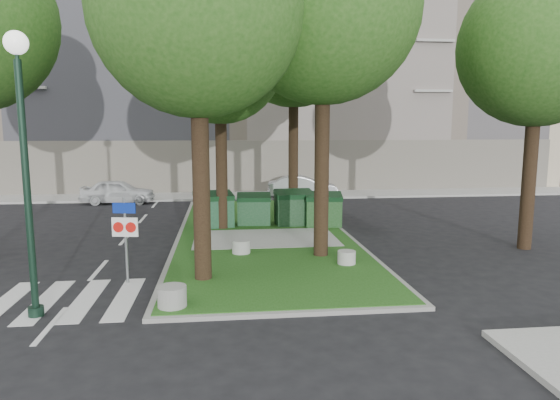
{
  "coord_description": "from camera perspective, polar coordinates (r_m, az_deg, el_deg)",
  "views": [
    {
      "loc": [
        -0.94,
        -10.19,
        4.03
      ],
      "look_at": [
        0.62,
        3.47,
        2.0
      ],
      "focal_mm": 32.0,
      "sensor_mm": 36.0,
      "label": 1
    }
  ],
  "objects": [
    {
      "name": "ground",
      "position": [
        11.0,
        -1.19,
        -13.1
      ],
      "size": [
        120.0,
        120.0,
        0.0
      ],
      "primitive_type": "plane",
      "color": "black",
      "rests_on": "ground"
    },
    {
      "name": "median_island",
      "position": [
        18.67,
        -1.96,
        -3.87
      ],
      "size": [
        6.0,
        16.0,
        0.12
      ],
      "primitive_type": "cube",
      "color": "#1F4F16",
      "rests_on": "ground"
    },
    {
      "name": "median_kerb",
      "position": [
        18.68,
        -1.96,
        -3.9
      ],
      "size": [
        6.3,
        16.3,
        0.1
      ],
      "primitive_type": "cube",
      "color": "gray",
      "rests_on": "ground"
    },
    {
      "name": "building_sidewalk",
      "position": [
        28.98,
        -4.6,
        0.51
      ],
      "size": [
        42.0,
        3.0,
        0.12
      ],
      "primitive_type": "cube",
      "color": "#999993",
      "rests_on": "ground"
    },
    {
      "name": "zebra_crossing",
      "position": [
        12.68,
        -19.3,
        -10.6
      ],
      "size": [
        5.0,
        3.0,
        0.01
      ],
      "primitive_type": "cube",
      "color": "silver",
      "rests_on": "ground"
    },
    {
      "name": "apartment_building",
      "position": [
        36.42,
        -5.18,
        14.64
      ],
      "size": [
        41.0,
        12.0,
        16.0
      ],
      "primitive_type": "cube",
      "color": "tan",
      "rests_on": "ground"
    },
    {
      "name": "tree_median_mid",
      "position": [
        19.47,
        -6.66,
        17.06
      ],
      "size": [
        4.8,
        4.8,
        9.99
      ],
      "color": "black",
      "rests_on": "ground"
    },
    {
      "name": "tree_median_far",
      "position": [
        22.89,
        1.8,
        19.21
      ],
      "size": [
        5.8,
        5.8,
        11.93
      ],
      "color": "black",
      "rests_on": "ground"
    },
    {
      "name": "tree_street_right",
      "position": [
        18.49,
        27.69,
        16.66
      ],
      "size": [
        5.0,
        5.0,
        10.06
      ],
      "color": "black",
      "rests_on": "ground"
    },
    {
      "name": "dumpster_a",
      "position": [
        19.76,
        -7.59,
        -1.12
      ],
      "size": [
        1.68,
        1.33,
        1.39
      ],
      "rotation": [
        0.0,
        0.0,
        0.2
      ],
      "color": "#103D21",
      "rests_on": "median_island"
    },
    {
      "name": "dumpster_b",
      "position": [
        20.12,
        -3.01,
        -1.07
      ],
      "size": [
        1.4,
        1.02,
        1.25
      ],
      "rotation": [
        0.0,
        0.0,
        -0.06
      ],
      "color": "#10381A",
      "rests_on": "median_island"
    },
    {
      "name": "dumpster_c",
      "position": [
        20.05,
        1.6,
        -0.89
      ],
      "size": [
        1.58,
        1.16,
        1.4
      ],
      "rotation": [
        0.0,
        0.0,
        0.07
      ],
      "color": "black",
      "rests_on": "median_island"
    },
    {
      "name": "dumpster_d",
      "position": [
        19.87,
        5.01,
        -1.11
      ],
      "size": [
        1.54,
        1.18,
        1.33
      ],
      "rotation": [
        0.0,
        0.0,
        -0.13
      ],
      "color": "#123B12",
      "rests_on": "median_island"
    },
    {
      "name": "bollard_left",
      "position": [
        11.37,
        -12.23,
        -10.71
      ],
      "size": [
        0.64,
        0.64,
        0.45
      ],
      "primitive_type": "cylinder",
      "color": "gray",
      "rests_on": "median_island"
    },
    {
      "name": "bollard_right",
      "position": [
        14.55,
        7.61,
        -6.51
      ],
      "size": [
        0.52,
        0.52,
        0.37
      ],
      "primitive_type": "cylinder",
      "color": "#A7A6A2",
      "rests_on": "median_island"
    },
    {
      "name": "bollard_mid",
      "position": [
        15.65,
        -4.46,
        -5.33
      ],
      "size": [
        0.57,
        0.57,
        0.41
      ],
      "primitive_type": "cylinder",
      "color": "#A0A19C",
      "rests_on": "median_island"
    },
    {
      "name": "litter_bin",
      "position": [
        20.9,
        2.09,
        -1.32
      ],
      "size": [
        0.43,
        0.43,
        0.76
      ],
      "primitive_type": "cylinder",
      "color": "#C2C717",
      "rests_on": "median_island"
    },
    {
      "name": "street_lamp",
      "position": [
        11.48,
        -27.27,
        5.91
      ],
      "size": [
        0.47,
        0.47,
        5.91
      ],
      "color": "black",
      "rests_on": "ground"
    },
    {
      "name": "traffic_sign_pole",
      "position": [
        13.38,
        -17.25,
        -3.13
      ],
      "size": [
        0.67,
        0.15,
        2.25
      ],
      "rotation": [
        0.0,
        0.0,
        -0.17
      ],
      "color": "slate",
      "rests_on": "ground"
    },
    {
      "name": "car_white",
      "position": [
        27.59,
        -18.04,
        0.94
      ],
      "size": [
        3.77,
        1.55,
        1.28
      ],
      "primitive_type": "imported",
      "rotation": [
        0.0,
        0.0,
        1.56
      ],
      "color": "silver",
      "rests_on": "ground"
    },
    {
      "name": "car_silver",
      "position": [
        28.09,
        2.62,
        1.48
      ],
      "size": [
        4.06,
        1.81,
        1.29
      ],
      "primitive_type": "imported",
      "rotation": [
        0.0,
        0.0,
        1.46
      ],
      "color": "#A2A6AA",
      "rests_on": "ground"
    }
  ]
}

